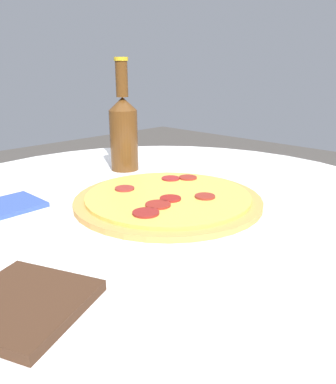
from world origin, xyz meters
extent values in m
cylinder|color=white|center=(0.00, 0.00, 0.35)|extent=(0.11, 0.11, 0.65)
cylinder|color=white|center=(0.00, 0.00, 0.69)|extent=(0.99, 0.99, 0.02)
cylinder|color=#C68E47|center=(0.01, 0.03, 0.70)|extent=(0.34, 0.34, 0.01)
cylinder|color=#E0BC4C|center=(0.01, 0.03, 0.71)|extent=(0.30, 0.30, 0.01)
cylinder|color=maroon|center=(-0.09, -0.01, 0.72)|extent=(0.04, 0.04, 0.00)
cylinder|color=maroon|center=(0.10, 0.07, 0.72)|extent=(0.04, 0.04, 0.00)
cylinder|color=maroon|center=(0.03, 0.05, 0.72)|extent=(0.04, 0.04, 0.00)
cylinder|color=maroon|center=(0.05, -0.05, 0.72)|extent=(0.04, 0.04, 0.00)
cylinder|color=maroon|center=(-0.06, -0.03, 0.72)|extent=(0.04, 0.04, 0.00)
cylinder|color=maroon|center=(0.06, 0.06, 0.72)|extent=(0.04, 0.04, 0.00)
cylinder|color=maroon|center=(-0.02, 0.09, 0.72)|extent=(0.04, 0.04, 0.00)
cylinder|color=#563314|center=(-0.09, -0.21, 0.77)|extent=(0.07, 0.07, 0.14)
cone|color=#563314|center=(-0.09, -0.21, 0.85)|extent=(0.07, 0.07, 0.03)
cylinder|color=#563314|center=(-0.09, -0.21, 0.91)|extent=(0.03, 0.03, 0.08)
cylinder|color=gold|center=(-0.09, -0.21, 0.95)|extent=(0.03, 0.03, 0.01)
cube|color=#422819|center=(0.34, 0.15, 0.71)|extent=(0.16, 0.16, 0.01)
camera|label=1|loc=(0.47, 0.48, 0.93)|focal=35.00mm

